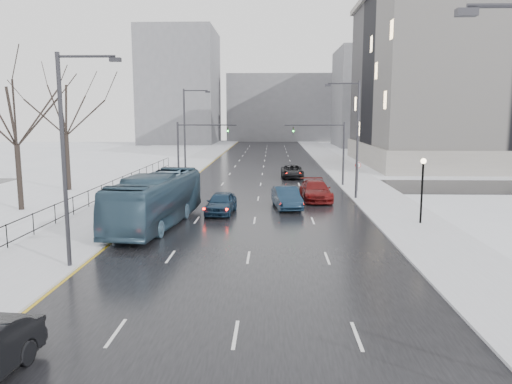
# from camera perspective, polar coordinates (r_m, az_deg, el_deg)

# --- Properties ---
(road) EXTENTS (16.00, 150.00, 0.04)m
(road) POSITION_cam_1_polar(r_m,az_deg,el_deg) (62.97, 0.76, 2.26)
(road) COLOR black
(road) RESTS_ON ground
(cross_road) EXTENTS (130.00, 10.00, 0.04)m
(cross_road) POSITION_cam_1_polar(r_m,az_deg,el_deg) (51.07, 0.50, 0.72)
(cross_road) COLOR black
(cross_road) RESTS_ON ground
(sidewalk_left) EXTENTS (5.00, 150.00, 0.16)m
(sidewalk_left) POSITION_cam_1_polar(r_m,az_deg,el_deg) (64.03, -8.68, 2.32)
(sidewalk_left) COLOR silver
(sidewalk_left) RESTS_ON ground
(sidewalk_right) EXTENTS (5.00, 150.00, 0.16)m
(sidewalk_right) POSITION_cam_1_polar(r_m,az_deg,el_deg) (63.64, 10.26, 2.24)
(sidewalk_right) COLOR silver
(sidewalk_right) RESTS_ON ground
(park_strip) EXTENTS (14.00, 150.00, 0.12)m
(park_strip) POSITION_cam_1_polar(r_m,az_deg,el_deg) (66.42, -16.77, 2.26)
(park_strip) COLOR white
(park_strip) RESTS_ON ground
(tree_park_d) EXTENTS (8.75, 8.75, 12.50)m
(tree_park_d) POSITION_cam_1_polar(r_m,az_deg,el_deg) (41.81, -25.20, -1.98)
(tree_park_d) COLOR black
(tree_park_d) RESTS_ON ground
(tree_park_e) EXTENTS (9.45, 9.45, 13.50)m
(tree_park_e) POSITION_cam_1_polar(r_m,az_deg,el_deg) (50.94, -20.54, 0.11)
(tree_park_e) COLOR black
(tree_park_e) RESTS_ON ground
(iron_fence) EXTENTS (0.06, 70.00, 1.30)m
(iron_fence) POSITION_cam_1_polar(r_m,az_deg,el_deg) (36.06, -21.36, -1.88)
(iron_fence) COLOR black
(iron_fence) RESTS_ON sidewalk_left
(streetlight_r_mid) EXTENTS (2.95, 0.25, 10.00)m
(streetlight_r_mid) POSITION_cam_1_polar(r_m,az_deg,el_deg) (43.14, 11.24, 6.52)
(streetlight_r_mid) COLOR #2D2D33
(streetlight_r_mid) RESTS_ON ground
(streetlight_l_near) EXTENTS (2.95, 0.25, 10.00)m
(streetlight_l_near) POSITION_cam_1_polar(r_m,az_deg,el_deg) (24.46, -20.69, 4.47)
(streetlight_l_near) COLOR #2D2D33
(streetlight_l_near) RESTS_ON ground
(streetlight_l_far) EXTENTS (2.95, 0.25, 10.00)m
(streetlight_l_far) POSITION_cam_1_polar(r_m,az_deg,el_deg) (55.36, -7.93, 7.08)
(streetlight_l_far) COLOR #2D2D33
(streetlight_l_far) RESTS_ON ground
(lamppost_r_mid) EXTENTS (0.36, 0.36, 4.28)m
(lamppost_r_mid) POSITION_cam_1_polar(r_m,az_deg,el_deg) (34.26, 18.49, 1.18)
(lamppost_r_mid) COLOR black
(lamppost_r_mid) RESTS_ON sidewalk_right
(mast_signal_right) EXTENTS (6.10, 0.33, 6.50)m
(mast_signal_right) POSITION_cam_1_polar(r_m,az_deg,el_deg) (51.01, 8.80, 5.22)
(mast_signal_right) COLOR #2D2D33
(mast_signal_right) RESTS_ON ground
(mast_signal_left) EXTENTS (6.10, 0.33, 6.50)m
(mast_signal_left) POSITION_cam_1_polar(r_m,az_deg,el_deg) (51.35, -7.72, 5.27)
(mast_signal_left) COLOR #2D2D33
(mast_signal_left) RESTS_ON ground
(no_uturn_sign) EXTENTS (0.60, 0.06, 2.70)m
(no_uturn_sign) POSITION_cam_1_polar(r_m,az_deg,el_deg) (47.49, 11.57, 2.70)
(no_uturn_sign) COLOR #2D2D33
(no_uturn_sign) RESTS_ON sidewalk_right
(civic_building) EXTENTS (41.00, 31.00, 24.80)m
(civic_building) POSITION_cam_1_polar(r_m,az_deg,el_deg) (81.95, 26.72, 10.70)
(civic_building) COLOR gray
(civic_building) RESTS_ON ground
(bldg_far_right) EXTENTS (24.00, 20.00, 22.00)m
(bldg_far_right) POSITION_cam_1_polar(r_m,az_deg,el_deg) (120.62, 14.94, 10.34)
(bldg_far_right) COLOR slate
(bldg_far_right) RESTS_ON ground
(bldg_far_left) EXTENTS (18.00, 22.00, 28.00)m
(bldg_far_left) POSITION_cam_1_polar(r_m,az_deg,el_deg) (129.81, -8.62, 11.74)
(bldg_far_left) COLOR slate
(bldg_far_left) RESTS_ON ground
(bldg_far_center) EXTENTS (30.00, 18.00, 18.00)m
(bldg_far_center) POSITION_cam_1_polar(r_m,az_deg,el_deg) (142.58, 3.02, 9.54)
(bldg_far_center) COLOR slate
(bldg_far_center) RESTS_ON ground
(bus) EXTENTS (4.13, 12.49, 3.41)m
(bus) POSITION_cam_1_polar(r_m,az_deg,el_deg) (33.12, -11.34, -0.88)
(bus) COLOR #314C60
(bus) RESTS_ON road
(sedan_center_near) EXTENTS (2.26, 4.81, 1.59)m
(sedan_center_near) POSITION_cam_1_polar(r_m,az_deg,el_deg) (36.66, -4.01, -1.24)
(sedan_center_near) COLOR #172D45
(sedan_center_near) RESTS_ON road
(sedan_right_near) EXTENTS (2.44, 5.24, 1.66)m
(sedan_right_near) POSITION_cam_1_polar(r_m,az_deg,el_deg) (38.66, 3.52, -0.65)
(sedan_right_near) COLOR #122437
(sedan_right_near) RESTS_ON road
(sedan_right_cross) EXTENTS (2.55, 5.36, 1.48)m
(sedan_right_cross) POSITION_cam_1_polar(r_m,az_deg,el_deg) (57.48, 4.15, 2.37)
(sedan_right_cross) COLOR black
(sedan_right_cross) RESTS_ON road
(sedan_right_far) EXTENTS (2.68, 5.90, 1.68)m
(sedan_right_far) POSITION_cam_1_polar(r_m,az_deg,el_deg) (42.54, 6.84, 0.18)
(sedan_right_far) COLOR #5F1010
(sedan_right_far) RESTS_ON road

